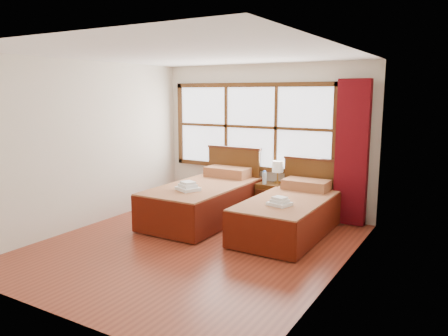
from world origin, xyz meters
The scene contains 15 objects.
floor centered at (0.00, 0.00, 0.00)m, with size 4.50×4.50×0.00m, color brown.
ceiling centered at (0.00, 0.00, 2.60)m, with size 4.50×4.50×0.00m, color white.
wall_back centered at (0.00, 2.25, 1.30)m, with size 4.00×4.00×0.00m, color silver.
wall_left centered at (-2.00, 0.00, 1.30)m, with size 4.50×4.50×0.00m, color silver.
wall_right centered at (2.00, 0.00, 1.30)m, with size 4.50×4.50×0.00m, color silver.
window centered at (-0.25, 2.21, 1.50)m, with size 3.16×0.06×1.56m.
curtain centered at (1.60, 2.11, 1.17)m, with size 0.50×0.16×2.30m, color #5A090E.
bed_left centered at (-0.55, 1.20, 0.34)m, with size 1.16×2.25×1.13m.
bed_right centered at (0.95, 1.20, 0.32)m, with size 1.06×2.08×1.03m.
nightstand centered at (0.25, 1.99, 0.28)m, with size 0.42×0.41×0.56m.
towels_left centered at (-0.54, 0.65, 0.66)m, with size 0.42×0.40×0.14m.
towels_right centered at (0.99, 0.71, 0.60)m, with size 0.34×0.31×0.12m.
lamp centered at (0.33, 2.13, 0.83)m, with size 0.20×0.20×0.38m.
bottle_near centered at (0.19, 1.89, 0.66)m, with size 0.06×0.06×0.23m.
bottle_far centered at (0.19, 1.91, 0.66)m, with size 0.06×0.06×0.24m.
Camera 1 is at (3.33, -4.77, 2.11)m, focal length 35.00 mm.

